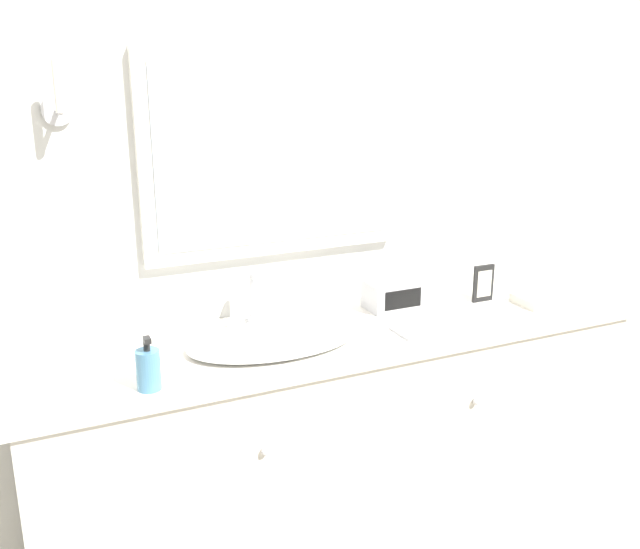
{
  "coord_description": "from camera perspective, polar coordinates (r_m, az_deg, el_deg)",
  "views": [
    {
      "loc": [
        -0.99,
        -1.7,
        1.76
      ],
      "look_at": [
        -0.07,
        0.28,
        1.1
      ],
      "focal_mm": 40.0,
      "sensor_mm": 36.0,
      "label": 1
    }
  ],
  "objects": [
    {
      "name": "hand_towel_near_sink",
      "position": [
        2.73,
        17.18,
        -1.89
      ],
      "size": [
        0.17,
        0.14,
        0.03
      ],
      "color": "silver",
      "rests_on": "vanity_counter"
    },
    {
      "name": "sink_basin",
      "position": [
        2.26,
        -3.77,
        -5.09
      ],
      "size": [
        0.56,
        0.39,
        0.19
      ],
      "color": "white",
      "rests_on": "vanity_counter"
    },
    {
      "name": "wall_back",
      "position": [
        2.53,
        -1.39,
        5.88
      ],
      "size": [
        8.0,
        0.18,
        2.55
      ],
      "color": "silver",
      "rests_on": "ground_plane"
    },
    {
      "name": "picture_frame",
      "position": [
        2.69,
        12.94,
        -0.69
      ],
      "size": [
        0.08,
        0.01,
        0.14
      ],
      "color": "black",
      "rests_on": "vanity_counter"
    },
    {
      "name": "appliance_box",
      "position": [
        2.57,
        5.97,
        -1.58
      ],
      "size": [
        0.21,
        0.12,
        0.1
      ],
      "color": "#BCBCC1",
      "rests_on": "vanity_counter"
    },
    {
      "name": "vanity_counter",
      "position": [
        2.57,
        1.54,
        -13.77
      ],
      "size": [
        2.12,
        0.55,
        0.9
      ],
      "color": "beige",
      "rests_on": "ground_plane"
    },
    {
      "name": "soap_bottle",
      "position": [
        1.99,
        -13.57,
        -7.35
      ],
      "size": [
        0.07,
        0.07,
        0.16
      ],
      "color": "teal",
      "rests_on": "vanity_counter"
    },
    {
      "name": "metal_tray",
      "position": [
        2.38,
        8.05,
        -4.4
      ],
      "size": [
        0.17,
        0.12,
        0.01
      ],
      "color": "silver",
      "rests_on": "vanity_counter"
    }
  ]
}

